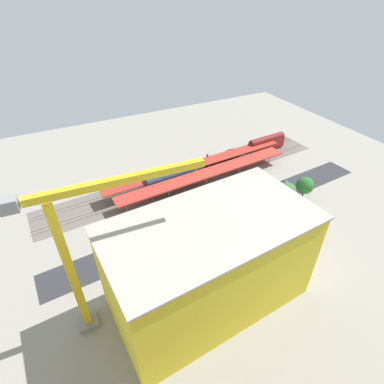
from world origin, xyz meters
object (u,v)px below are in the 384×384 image
Objects in this scene: platform_canopy_far at (199,164)px; parked_car_1 at (268,189)px; freight_coach_far at (170,179)px; construction_building at (209,264)px; passenger_coach at (266,143)px; street_tree_1 at (250,209)px; tower_crane at (84,249)px; platform_canopy_near at (206,173)px; traffic_light at (234,189)px; parked_car_2 at (250,195)px; street_tree_0 at (175,232)px; parked_car_3 at (234,201)px; street_tree_3 at (305,185)px; parked_car_4 at (217,206)px; parked_car_0 at (282,184)px; street_tree_4 at (234,208)px; street_tree_2 at (287,191)px; box_truck_0 at (234,227)px; locomotive at (221,158)px.

platform_canopy_far reaches higher than parked_car_1.
construction_building is (9.98, 42.20, 7.45)m from freight_coach_far.
street_tree_1 is at bearing 45.55° from passenger_coach.
tower_crane reaches higher than passenger_coach.
platform_canopy_near is 9.50× the size of traffic_light.
parked_car_2 is at bearing 140.12° from freight_coach_far.
passenger_coach is 61.88m from street_tree_0.
street_tree_3 is at bearing 160.41° from parked_car_3.
street_tree_1 is at bearing 33.10° from parked_car_1.
platform_canopy_near is at bearing -104.51° from parked_car_4.
tower_crane is 4.94× the size of traffic_light.
parked_car_3 is (19.29, 0.18, 0.02)m from parked_car_0.
street_tree_4 is at bearing 17.88° from parked_car_0.
box_truck_0 is at bearing 6.59° from street_tree_2.
traffic_light is at bearing -154.66° from tower_crane.
street_tree_2 reaches higher than platform_canopy_far.
street_tree_1 is at bearing 176.81° from street_tree_0.
box_truck_0 is at bearing 83.18° from parked_car_4.
parked_car_4 is 20.68m from street_tree_2.
parked_car_3 is at bearing 37.00° from passenger_coach.
parked_car_3 is at bearing 0.67° from parked_car_1.
street_tree_1 reaches higher than parked_car_2.
box_truck_0 is 1.53× the size of street_tree_1.
passenger_coach reaches higher than box_truck_0.
locomotive is 2.21× the size of street_tree_3.
freight_coach_far is at bearing -64.56° from parked_car_4.
street_tree_3 is at bearing -179.14° from street_tree_4.
passenger_coach is 47.19m from street_tree_4.
street_tree_0 is at bearing -3.19° from street_tree_1.
street_tree_3 is at bearing -175.23° from street_tree_1.
street_tree_1 reaches higher than locomotive.
parked_car_2 is 0.68× the size of street_tree_1.
box_truck_0 is at bearing 103.41° from freight_coach_far.
parked_car_2 is 0.12× the size of construction_building.
tower_crane is (57.94, 20.37, 19.06)m from parked_car_1.
street_tree_1 is 10.60m from traffic_light.
traffic_light is (-7.58, -11.95, 2.70)m from box_truck_0.
locomotive is 3.64× the size of parked_car_1.
tower_crane is at bearing 29.67° from street_tree_0.
parked_car_1 is (-26.84, 16.58, -2.29)m from freight_coach_far.
street_tree_0 is at bearing 68.59° from freight_coach_far.
tower_crane reaches higher than parked_car_1.
parked_car_4 is at bearing -152.34° from tower_crane.
parked_car_1 is 0.65× the size of traffic_light.
platform_canopy_far is 34.77m from street_tree_0.
street_tree_3 is (-23.33, 20.06, 0.09)m from platform_canopy_near.
tower_crane reaches higher than locomotive.
parked_car_1 is 23.04m from box_truck_0.
parked_car_1 is at bearing 53.06° from passenger_coach.
passenger_coach reaches higher than platform_canopy_far.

